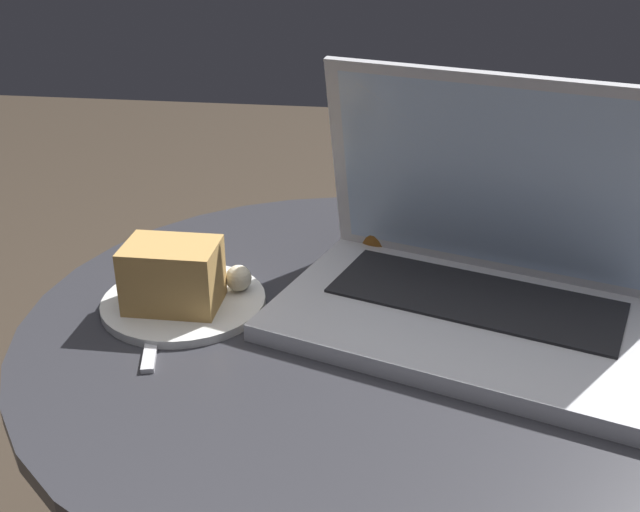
{
  "coord_description": "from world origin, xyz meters",
  "views": [
    {
      "loc": [
        0.05,
        -0.66,
        0.94
      ],
      "look_at": [
        -0.04,
        -0.0,
        0.62
      ],
      "focal_mm": 42.0,
      "sensor_mm": 36.0,
      "label": 1
    }
  ],
  "objects": [
    {
      "name": "fork",
      "position": [
        -0.21,
        -0.03,
        0.55
      ],
      "size": [
        0.06,
        0.16,
        0.0
      ],
      "color": "silver",
      "rests_on": "table"
    },
    {
      "name": "snack_plate",
      "position": [
        -0.19,
        -0.01,
        0.58
      ],
      "size": [
        0.17,
        0.17,
        0.08
      ],
      "color": "silver",
      "rests_on": "table"
    },
    {
      "name": "table",
      "position": [
        0.0,
        0.0,
        0.4
      ],
      "size": [
        0.69,
        0.69,
        0.55
      ],
      "color": "#9E9EA3",
      "rests_on": "ground_plane"
    },
    {
      "name": "laptop",
      "position": [
        0.11,
        0.02,
        0.6
      ],
      "size": [
        0.42,
        0.33,
        0.24
      ],
      "color": "silver",
      "rests_on": "table"
    },
    {
      "name": "beer_glass",
      "position": [
        0.01,
        0.17,
        0.66
      ],
      "size": [
        0.06,
        0.06,
        0.22
      ],
      "color": "brown",
      "rests_on": "table"
    }
  ]
}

